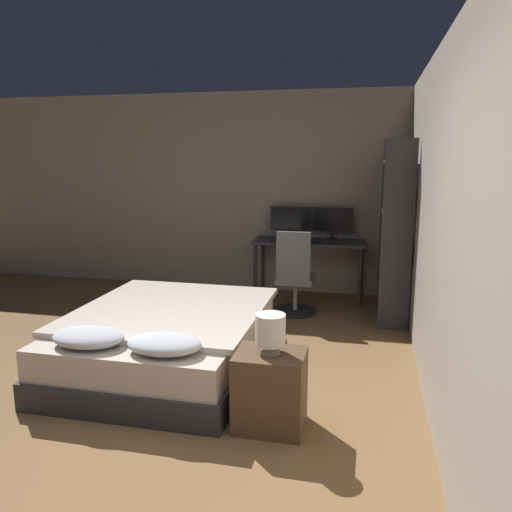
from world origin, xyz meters
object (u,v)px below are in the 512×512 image
Objects in this scene: desk at (309,248)px; bookshelf at (396,226)px; bed at (167,339)px; computer_mouse at (330,242)px; keyboard at (308,242)px; office_chair at (295,282)px; nightstand at (270,390)px; bedside_lamp at (270,330)px; monitor_right at (333,221)px; monitor_left at (290,220)px.

bookshelf is (1.04, -0.72, 0.42)m from desk.
bed is 2.70m from desk.
computer_mouse reaches higher than desk.
keyboard is 0.68m from office_chair.
office_chair reaches higher than desk.
bed is at bearing -116.32° from office_chair.
keyboard is at bearing 152.67° from bookshelf.
computer_mouse is (0.15, 3.08, 0.52)m from nightstand.
computer_mouse is 0.07× the size of office_chair.
bookshelf reaches higher than desk.
bedside_lamp is 2.73m from bookshelf.
nightstand is at bearing -85.27° from office_chair.
office_chair is at bearing -111.45° from monitor_right.
bedside_lamp reaches higher than bed.
office_chair is at bearing 94.73° from nightstand.
bookshelf is at bearing -35.49° from computer_mouse.
bookshelf is at bearing 41.71° from bed.
nightstand is 3.13m from computer_mouse.
monitor_right reaches higher than desk.
monitor_right is at bearing 0.00° from monitor_left.
bed is 2.86m from monitor_left.
bedside_lamp is 0.70× the size of keyboard.
bed is at bearing -114.70° from monitor_right.
bookshelf reaches higher than monitor_left.
nightstand is at bearing 0.00° from bedside_lamp.
bedside_lamp is at bearing -92.86° from computer_mouse.
bed is at bearing -118.15° from computer_mouse.
desk is 0.21m from keyboard.
bedside_lamp reaches higher than computer_mouse.
monitor_right reaches higher than bedside_lamp.
nightstand is at bearing -109.62° from bookshelf.
monitor_right is 1.37× the size of keyboard.
bed is 5.17× the size of keyboard.
nightstand is 7.76× the size of computer_mouse.
monitor_right is at bearing 68.55° from office_chair.
office_chair reaches higher than keyboard.
bed is 1.97m from office_chair.
office_chair is (-0.21, 2.54, -0.32)m from bedside_lamp.
monitor_left is 1.60m from bookshelf.
monitor_right is 0.43m from computer_mouse.
keyboard is (0.95, 2.31, 0.52)m from bed.
bed is 3.73× the size of nightstand.
desk is (-0.13, 3.26, 0.40)m from nightstand.
nightstand is at bearing -83.17° from monitor_left.
nightstand is 3.13m from keyboard.
desk is 0.78m from office_chair.
desk is at bearing 147.74° from computer_mouse.
monitor_right is 0.26× the size of bookshelf.
nightstand is 2.55m from office_chair.
bookshelf is (0.91, 2.54, 0.38)m from bedside_lamp.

